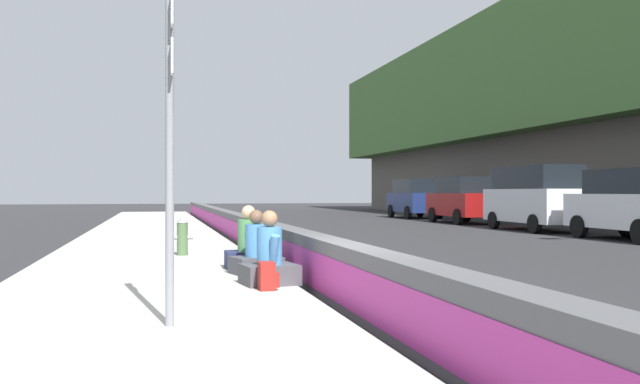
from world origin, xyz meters
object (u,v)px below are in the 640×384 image
(seated_person_foreground, at_px, (269,261))
(seated_person_middle, at_px, (256,254))
(parked_car_fourth, at_px, (535,197))
(parked_car_midline, at_px, (463,199))
(parked_car_far, at_px, (414,198))
(backpack, at_px, (267,276))
(route_sign_post, at_px, (170,128))
(seated_person_rear, at_px, (248,248))
(parked_car_third, at_px, (634,203))
(fire_hydrant, at_px, (182,235))

(seated_person_foreground, distance_m, seated_person_middle, 1.32)
(parked_car_fourth, bearing_deg, seated_person_middle, 133.34)
(parked_car_midline, distance_m, parked_car_far, 6.41)
(backpack, distance_m, parked_car_far, 30.01)
(route_sign_post, distance_m, seated_person_foreground, 3.67)
(parked_car_midline, bearing_deg, route_sign_post, 147.65)
(seated_person_middle, distance_m, seated_person_rear, 0.90)
(seated_person_foreground, relative_size, seated_person_rear, 0.97)
(route_sign_post, height_order, parked_car_midline, route_sign_post)
(parked_car_midline, bearing_deg, seated_person_middle, 145.25)
(backpack, xyz_separation_m, parked_car_far, (26.97, -13.13, 0.85))
(backpack, bearing_deg, seated_person_foreground, -12.38)
(parked_car_far, bearing_deg, parked_car_third, -179.98)
(seated_person_foreground, bearing_deg, backpack, 167.62)
(seated_person_middle, bearing_deg, parked_car_far, -27.42)
(fire_hydrant, height_order, parked_car_midline, parked_car_midline)
(route_sign_post, height_order, seated_person_foreground, route_sign_post)
(seated_person_rear, bearing_deg, seated_person_middle, -179.30)
(seated_person_foreground, height_order, parked_car_fourth, parked_car_fourth)
(seated_person_foreground, height_order, parked_car_far, parked_car_far)
(seated_person_middle, bearing_deg, fire_hydrant, 16.50)
(route_sign_post, relative_size, seated_person_foreground, 3.20)
(fire_hydrant, height_order, backpack, fire_hydrant)
(fire_hydrant, xyz_separation_m, backpack, (-5.61, -0.99, -0.25))
(parked_car_fourth, bearing_deg, seated_person_rear, 131.12)
(fire_hydrant, bearing_deg, seated_person_middle, -163.50)
(route_sign_post, height_order, parked_car_fourth, route_sign_post)
(parked_car_third, bearing_deg, parked_car_midline, 0.33)
(parked_car_midline, bearing_deg, parked_car_third, -179.67)
(parked_car_far, bearing_deg, seated_person_rear, 151.69)
(backpack, relative_size, parked_car_fourth, 0.08)
(parked_car_midline, bearing_deg, parked_car_fourth, 179.73)
(route_sign_post, distance_m, parked_car_midline, 27.07)
(seated_person_foreground, relative_size, seated_person_middle, 1.02)
(seated_person_rear, bearing_deg, route_sign_post, 163.43)
(fire_hydrant, xyz_separation_m, seated_person_foreground, (-5.04, -1.11, -0.10))
(seated_person_middle, relative_size, parked_car_midline, 0.23)
(fire_hydrant, bearing_deg, parked_car_third, -78.14)
(parked_car_fourth, height_order, parked_car_midline, parked_car_fourth)
(seated_person_middle, distance_m, backpack, 1.90)
(backpack, distance_m, parked_car_fourth, 19.22)
(parked_car_third, bearing_deg, seated_person_foreground, 121.62)
(parked_car_midline, bearing_deg, fire_hydrant, 136.76)
(parked_car_third, height_order, parked_car_far, same)
(route_sign_post, relative_size, parked_car_midline, 0.74)
(route_sign_post, bearing_deg, fire_hydrant, -3.06)
(backpack, bearing_deg, fire_hydrant, 9.97)
(seated_person_middle, bearing_deg, parked_car_fourth, -46.66)
(route_sign_post, xyz_separation_m, backpack, (2.29, -1.41, -1.88))
(fire_hydrant, xyz_separation_m, parked_car_fourth, (8.47, -14.02, 0.77))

